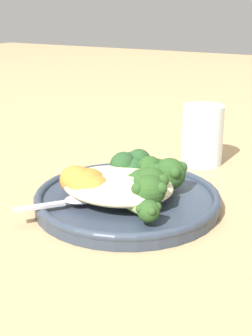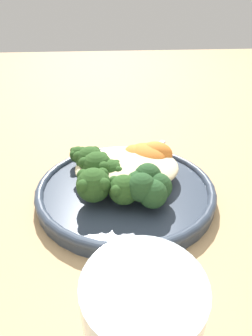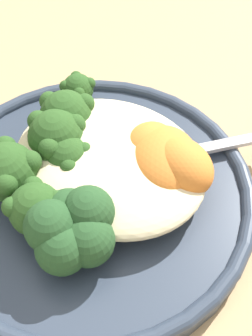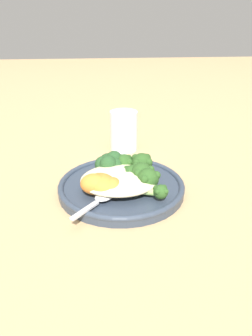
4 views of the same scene
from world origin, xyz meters
The scene contains 15 objects.
ground_plane centered at (0.00, 0.00, 0.00)m, with size 4.00×4.00×0.00m, color tan.
plate centered at (-0.01, -0.01, 0.01)m, with size 0.25×0.25×0.02m.
quinoa_mound centered at (-0.01, 0.01, 0.04)m, with size 0.15×0.13×0.03m, color beige.
broccoli_stalk_0 centered at (-0.05, 0.04, 0.03)m, with size 0.11×0.07×0.03m.
broccoli_stalk_1 centered at (-0.05, 0.02, 0.04)m, with size 0.11×0.05×0.04m.
broccoli_stalk_2 centered at (-0.04, 0.00, 0.04)m, with size 0.10×0.05×0.04m.
broccoli_stalk_3 centered at (-0.03, -0.01, 0.04)m, with size 0.08×0.05×0.03m.
broccoli_stalk_4 centered at (-0.05, -0.04, 0.04)m, with size 0.10×0.09×0.04m.
broccoli_stalk_5 centered at (-0.02, -0.05, 0.04)m, with size 0.06×0.10×0.04m.
sweet_potato_chunk_0 centered at (0.04, 0.03, 0.04)m, with size 0.05×0.04×0.04m, color orange.
sweet_potato_chunk_1 centered at (0.03, 0.03, 0.04)m, with size 0.07×0.05×0.04m, color orange.
sweet_potato_chunk_2 centered at (0.01, 0.04, 0.04)m, with size 0.04×0.04×0.03m, color orange.
kale_tuft centered at (0.01, -0.05, 0.04)m, with size 0.06×0.06×0.04m.
spoon centered at (0.03, 0.06, 0.03)m, with size 0.08×0.09×0.01m.
water_glass centered at (-0.03, -0.23, 0.05)m, with size 0.07×0.07×0.10m, color silver.
Camera 2 is at (-0.06, -0.32, 0.22)m, focal length 28.00 mm.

